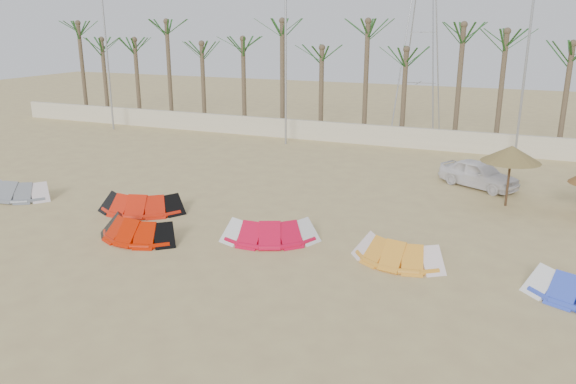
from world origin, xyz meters
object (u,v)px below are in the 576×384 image
at_px(kite_red_left, 145,201).
at_px(kite_red_mid, 141,227).
at_px(car, 479,174).
at_px(kite_orange, 399,249).
at_px(kite_grey, 21,188).
at_px(kite_red_right, 274,228).
at_px(parasol_left, 511,154).

xyz_separation_m(kite_red_left, kite_red_mid, (1.75, -2.63, -0.00)).
bearing_deg(kite_red_left, car, 35.71).
relative_size(kite_red_mid, kite_orange, 1.01).
xyz_separation_m(kite_grey, kite_red_mid, (8.18, -2.05, -0.00)).
bearing_deg(kite_red_right, car, 57.54).
relative_size(kite_orange, parasol_left, 1.22).
distance_m(kite_red_left, kite_red_mid, 3.16).
bearing_deg(parasol_left, car, 118.22).
distance_m(kite_red_right, car, 11.85).
relative_size(kite_grey, kite_orange, 1.05).
height_order(kite_red_mid, car, car).
bearing_deg(kite_red_left, parasol_left, 25.05).
bearing_deg(car, kite_red_right, 176.87).
height_order(parasol_left, car, parasol_left).
relative_size(kite_red_left, car, 0.99).
bearing_deg(kite_red_right, kite_red_mid, -159.01).
bearing_deg(kite_orange, kite_red_right, 177.57).
distance_m(kite_red_mid, kite_red_right, 4.89).
relative_size(kite_grey, kite_red_mid, 1.04).
height_order(kite_red_left, parasol_left, parasol_left).
bearing_deg(kite_grey, kite_red_mid, -14.07).
bearing_deg(kite_red_right, kite_orange, -2.43).
xyz_separation_m(kite_grey, car, (19.10, 9.70, 0.24)).
height_order(kite_red_left, kite_red_mid, same).
distance_m(kite_grey, kite_orange, 17.42).
xyz_separation_m(kite_red_left, parasol_left, (14.04, 6.56, 1.89)).
bearing_deg(kite_red_mid, car, 47.08).
xyz_separation_m(kite_red_right, car, (6.36, 9.99, 0.24)).
distance_m(kite_grey, parasol_left, 21.76).
relative_size(kite_red_mid, car, 0.85).
bearing_deg(parasol_left, kite_red_left, -154.95).
relative_size(kite_red_left, kite_red_right, 1.00).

